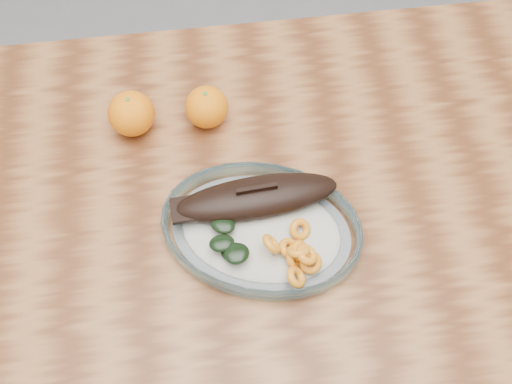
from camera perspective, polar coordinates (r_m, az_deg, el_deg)
ground at (r=1.65m, az=-2.45°, el=-15.07°), size 3.00×3.00×0.00m
dining_table at (r=1.04m, az=-3.77°, el=-5.20°), size 1.20×0.80×0.75m
plated_meal at (r=0.93m, az=0.46°, el=-3.08°), size 0.67×0.67×0.08m
orange_left at (r=1.04m, az=-11.02°, el=6.86°), size 0.07×0.07×0.07m
orange_right at (r=1.03m, az=-4.41°, el=7.54°), size 0.07×0.07×0.07m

